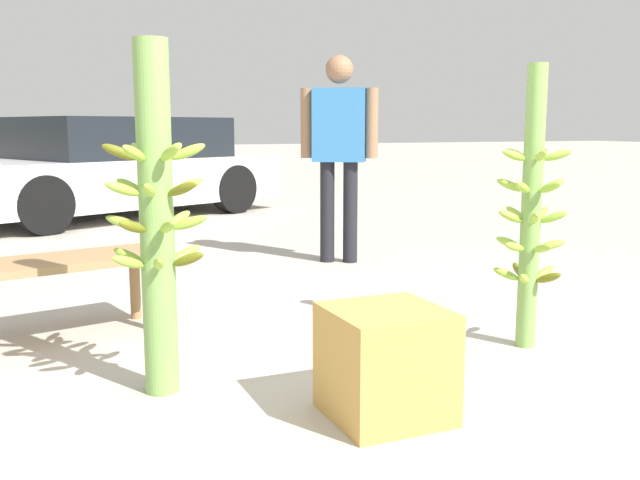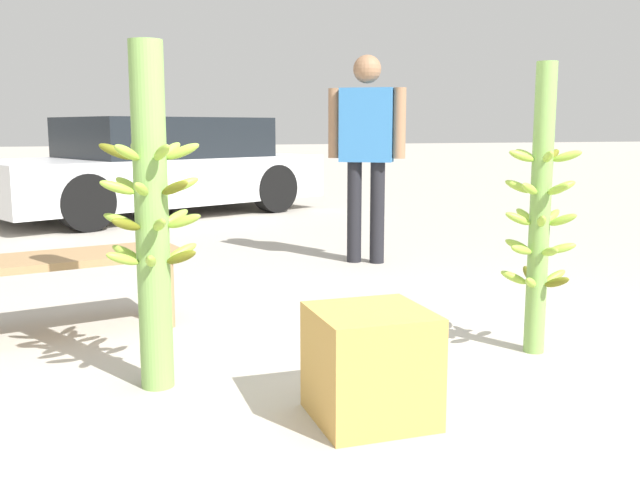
% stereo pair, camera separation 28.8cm
% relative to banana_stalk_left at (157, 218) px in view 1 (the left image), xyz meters
% --- Properties ---
extents(ground_plane, '(80.00, 80.00, 0.00)m').
position_rel_banana_stalk_left_xyz_m(ground_plane, '(0.90, -0.32, -0.73)').
color(ground_plane, '#B2AA9E').
extents(banana_stalk_left, '(0.42, 0.43, 1.45)m').
position_rel_banana_stalk_left_xyz_m(banana_stalk_left, '(0.00, 0.00, 0.00)').
color(banana_stalk_left, '#7AA851').
rests_on(banana_stalk_left, ground_plane).
extents(banana_stalk_center, '(0.36, 0.36, 1.40)m').
position_rel_banana_stalk_left_xyz_m(banana_stalk_center, '(1.82, -0.10, -0.04)').
color(banana_stalk_center, '#7AA851').
rests_on(banana_stalk_center, ground_plane).
extents(vendor_person, '(0.59, 0.41, 1.66)m').
position_rel_banana_stalk_left_xyz_m(vendor_person, '(1.90, 2.35, 0.26)').
color(vendor_person, black).
rests_on(vendor_person, ground_plane).
extents(market_bench, '(1.19, 0.68, 0.43)m').
position_rel_banana_stalk_left_xyz_m(market_bench, '(-0.33, 0.96, -0.37)').
color(market_bench, '#99754C').
rests_on(market_bench, ground_plane).
extents(parked_car, '(4.51, 3.35, 1.21)m').
position_rel_banana_stalk_left_xyz_m(parked_car, '(0.60, 6.19, -0.14)').
color(parked_car, silver).
rests_on(parked_car, ground_plane).
extents(produce_crate, '(0.43, 0.43, 0.43)m').
position_rel_banana_stalk_left_xyz_m(produce_crate, '(0.74, -0.60, -0.52)').
color(produce_crate, '#C69347').
rests_on(produce_crate, ground_plane).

